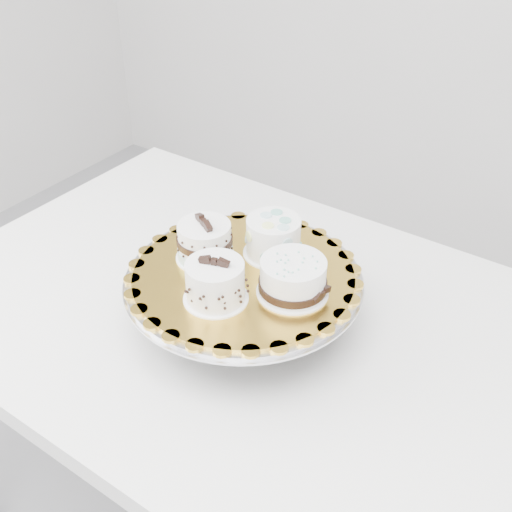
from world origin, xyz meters
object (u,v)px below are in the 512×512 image
Objects in this scene: cake_ribbon at (293,279)px; cake_stand at (244,292)px; table at (250,340)px; cake_swirl at (215,283)px; cake_dots at (273,237)px; cake_banded at (205,243)px; cake_board at (244,274)px.

cake_stand is at bearing -174.13° from cake_ribbon.
cake_swirl reaches higher than table.
table is at bearing 109.84° from cake_stand.
cake_ribbon is at bearing 24.06° from cake_swirl.
cake_dots is 0.12m from cake_ribbon.
table is at bearing 58.69° from cake_banded.
cake_banded is (-0.07, -0.04, 0.22)m from table.
cake_board is (0.01, -0.04, 0.19)m from table.
cake_board is 3.20× the size of cake_swirl.
cake_dots is at bearing 83.10° from cake_board.
cake_banded is 1.01× the size of cake_ribbon.
cake_board is 0.09m from cake_dots.
cake_dots is at bearing 59.00° from table.
cake_stand is 0.12m from cake_ribbon.
cake_swirl is at bearing -87.43° from cake_stand.
cake_board is 3.04× the size of cake_ribbon.
cake_board is 3.23× the size of cake_dots.
cake_banded reaches higher than cake_stand.
cake_swirl is at bearing -78.32° from cake_dots.
cake_dots is 0.94× the size of cake_ribbon.
cake_stand is 0.11m from cake_dots.
cake_ribbon is (0.11, -0.04, 0.22)m from table.
cake_stand is 0.11m from cake_swirl.
cake_swirl is (0.00, -0.08, 0.04)m from cake_board.
table is 0.25m from cake_ribbon.
cake_stand is 3.48× the size of cake_swirl.
cake_board is at bearing 180.00° from cake_stand.
cake_ribbon is at bearing 28.98° from cake_banded.
cake_board is at bearing -83.17° from cake_dots.
table is 10.61× the size of cake_swirl.
cake_ribbon reaches higher than cake_board.
cake_swirl is 0.12m from cake_banded.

